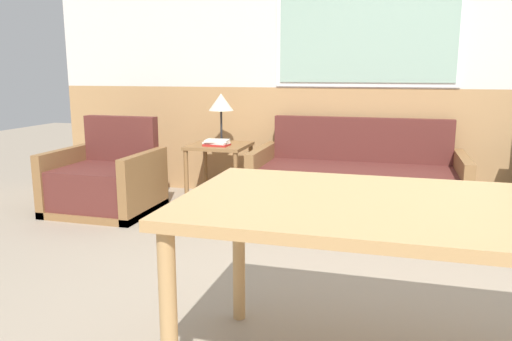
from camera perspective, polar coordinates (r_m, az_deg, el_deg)
The scene contains 7 objects.
wall_back at distance 4.71m, azimuth 18.23°, elevation 12.67°, with size 7.20×0.09×2.70m.
couch at distance 4.33m, azimuth 11.39°, elevation -1.70°, with size 1.74×0.81×0.79m.
armchair at distance 4.51m, azimuth -16.82°, elevation -1.41°, with size 0.85×0.73×0.80m.
side_table at distance 4.61m, azimuth -4.22°, elevation 1.88°, with size 0.53×0.53×0.54m.
table_lamp at distance 4.65m, azimuth -4.02°, elevation 7.52°, with size 0.23×0.23×0.46m.
book_stack at distance 4.50m, azimuth -4.51°, elevation 3.18°, with size 0.24×0.17×0.05m.
dining_table at distance 1.87m, azimuth 18.49°, elevation -5.77°, with size 1.74×0.90×0.74m.
Camera 1 is at (-0.19, -2.08, 1.20)m, focal length 35.00 mm.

